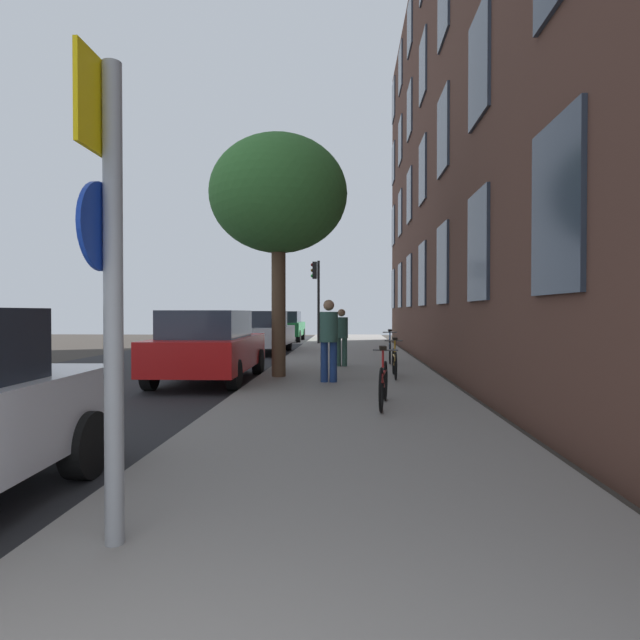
# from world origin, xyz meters

# --- Properties ---
(ground_plane) EXTENTS (41.80, 41.80, 0.00)m
(ground_plane) POSITION_xyz_m (-2.40, 15.00, 0.00)
(ground_plane) COLOR #332D28
(road_asphalt) EXTENTS (7.00, 38.00, 0.01)m
(road_asphalt) POSITION_xyz_m (-4.50, 15.00, 0.01)
(road_asphalt) COLOR #232326
(road_asphalt) RESTS_ON ground
(sidewalk) EXTENTS (4.20, 38.00, 0.12)m
(sidewalk) POSITION_xyz_m (1.10, 15.00, 0.06)
(sidewalk) COLOR gray
(sidewalk) RESTS_ON ground
(building_facade) EXTENTS (0.56, 27.00, 13.98)m
(building_facade) POSITION_xyz_m (3.69, 14.50, 7.01)
(building_facade) COLOR #513328
(building_facade) RESTS_ON ground
(sign_post) EXTENTS (0.16, 0.60, 3.07)m
(sign_post) POSITION_xyz_m (-0.43, 2.74, 1.93)
(sign_post) COLOR gray
(sign_post) RESTS_ON sidewalk
(traffic_light) EXTENTS (0.43, 0.24, 3.88)m
(traffic_light) POSITION_xyz_m (-0.41, 24.23, 2.77)
(traffic_light) COLOR black
(traffic_light) RESTS_ON sidewalk
(tree_near) EXTENTS (3.14, 3.14, 5.50)m
(tree_near) POSITION_xyz_m (-0.51, 11.49, 4.25)
(tree_near) COLOR brown
(tree_near) RESTS_ON sidewalk
(bicycle_0) EXTENTS (0.42, 1.68, 0.95)m
(bicycle_0) POSITION_xyz_m (1.63, 7.74, 0.49)
(bicycle_0) COLOR black
(bicycle_0) RESTS_ON sidewalk
(bicycle_1) EXTENTS (0.42, 1.67, 0.91)m
(bicycle_1) POSITION_xyz_m (2.13, 11.47, 0.47)
(bicycle_1) COLOR black
(bicycle_1) RESTS_ON sidewalk
(bicycle_2) EXTENTS (0.42, 1.70, 0.97)m
(bicycle_2) POSITION_xyz_m (2.30, 14.95, 0.50)
(bicycle_2) COLOR black
(bicycle_2) RESTS_ON sidewalk
(pedestrian_0) EXTENTS (0.41, 0.41, 1.73)m
(pedestrian_0) POSITION_xyz_m (0.67, 10.54, 1.11)
(pedestrian_0) COLOR navy
(pedestrian_0) RESTS_ON sidewalk
(pedestrian_1) EXTENTS (0.40, 0.40, 1.56)m
(pedestrian_1) POSITION_xyz_m (0.90, 13.82, 1.01)
(pedestrian_1) COLOR #33594C
(pedestrian_1) RESTS_ON sidewalk
(car_1) EXTENTS (1.97, 4.46, 1.62)m
(car_1) POSITION_xyz_m (-2.07, 11.27, 0.84)
(car_1) COLOR red
(car_1) RESTS_ON road_asphalt
(car_2) EXTENTS (2.00, 4.49, 1.62)m
(car_2) POSITION_xyz_m (-2.19, 19.61, 0.84)
(car_2) COLOR silver
(car_2) RESTS_ON road_asphalt
(car_3) EXTENTS (1.91, 4.06, 1.62)m
(car_3) POSITION_xyz_m (-2.33, 27.94, 0.84)
(car_3) COLOR #19662D
(car_3) RESTS_ON road_asphalt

